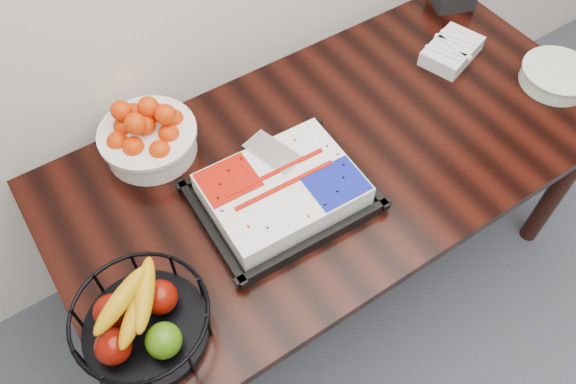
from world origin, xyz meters
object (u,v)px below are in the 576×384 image
cake_tray (282,192)px  fruit_basket (142,320)px  tangerine_bowl (147,133)px  table (336,166)px  plate_stack (557,76)px

cake_tray → fruit_basket: size_ratio=1.47×
tangerine_bowl → fruit_basket: size_ratio=0.89×
table → cake_tray: cake_tray is taller
tangerine_bowl → plate_stack: (1.27, -0.49, -0.05)m
table → cake_tray: bearing=-165.3°
table → tangerine_bowl: tangerine_bowl is taller
fruit_basket → plate_stack: size_ratio=1.37×
cake_tray → fruit_basket: fruit_basket is taller
table → fruit_basket: 0.80m
table → tangerine_bowl: bearing=146.8°
table → fruit_basket: (-0.75, -0.21, 0.16)m
plate_stack → fruit_basket: bearing=-178.3°
fruit_basket → plate_stack: (1.54, 0.04, -0.04)m
cake_tray → tangerine_bowl: tangerine_bowl is taller
table → plate_stack: (0.79, -0.17, 0.12)m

